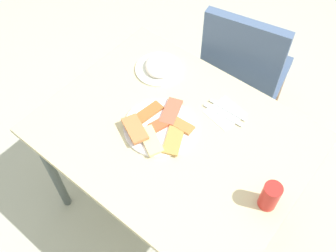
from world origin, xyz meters
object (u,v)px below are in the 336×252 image
object	(u,v)px
paper_napkin	(225,113)
spoon	(227,110)
salad_plate_greens	(159,67)
dining_chair	(243,70)
soda_can	(270,196)
pide_platter	(159,127)
fork	(223,115)
dining_table	(174,143)

from	to	relation	value
paper_napkin	spoon	distance (m)	0.02
salad_plate_greens	paper_napkin	size ratio (longest dim) A/B	1.63
dining_chair	salad_plate_greens	distance (m)	0.52
soda_can	spoon	distance (m)	0.44
pide_platter	fork	world-z (taller)	pide_platter
paper_napkin	spoon	size ratio (longest dim) A/B	0.76
soda_can	paper_napkin	bearing A→B (deg)	144.21
dining_table	fork	world-z (taller)	fork
dining_table	spoon	size ratio (longest dim) A/B	6.03
fork	salad_plate_greens	bearing A→B (deg)	172.42
dining_table	pide_platter	xyz separation A→B (m)	(-0.06, -0.02, 0.10)
fork	spoon	bearing A→B (deg)	88.06
salad_plate_greens	paper_napkin	distance (m)	0.38
fork	soda_can	bearing A→B (deg)	-35.74
pide_platter	fork	distance (m)	0.28
dining_table	soda_can	distance (m)	0.48
paper_napkin	spoon	world-z (taller)	spoon
dining_chair	soda_can	bearing A→B (deg)	-54.08
spoon	pide_platter	bearing A→B (deg)	-124.14
dining_table	salad_plate_greens	xyz separation A→B (m)	(-0.28, 0.23, 0.10)
dining_chair	fork	xyz separation A→B (m)	(0.15, -0.46, 0.19)
fork	paper_napkin	bearing A→B (deg)	88.06
spoon	paper_napkin	bearing A→B (deg)	-90.97
salad_plate_greens	spoon	xyz separation A→B (m)	(0.38, -0.00, -0.01)
spoon	soda_can	bearing A→B (deg)	-38.66
dining_table	pide_platter	world-z (taller)	pide_platter
dining_table	salad_plate_greens	size ratio (longest dim) A/B	4.90
paper_napkin	fork	xyz separation A→B (m)	(0.00, -0.02, 0.00)
fork	spoon	xyz separation A→B (m)	(0.00, 0.04, 0.00)
salad_plate_greens	soda_can	bearing A→B (deg)	-20.34
pide_platter	spoon	bearing A→B (deg)	56.84
dining_chair	fork	bearing A→B (deg)	-71.76
pide_platter	paper_napkin	bearing A→B (deg)	54.91
dining_table	salad_plate_greens	world-z (taller)	salad_plate_greens
pide_platter	salad_plate_greens	distance (m)	0.34
dining_chair	paper_napkin	size ratio (longest dim) A/B	6.93
salad_plate_greens	soda_can	size ratio (longest dim) A/B	1.80
soda_can	paper_napkin	distance (m)	0.43
soda_can	salad_plate_greens	bearing A→B (deg)	159.66
pide_platter	salad_plate_greens	world-z (taller)	salad_plate_greens
fork	spoon	distance (m)	0.04
pide_platter	spoon	world-z (taller)	pide_platter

